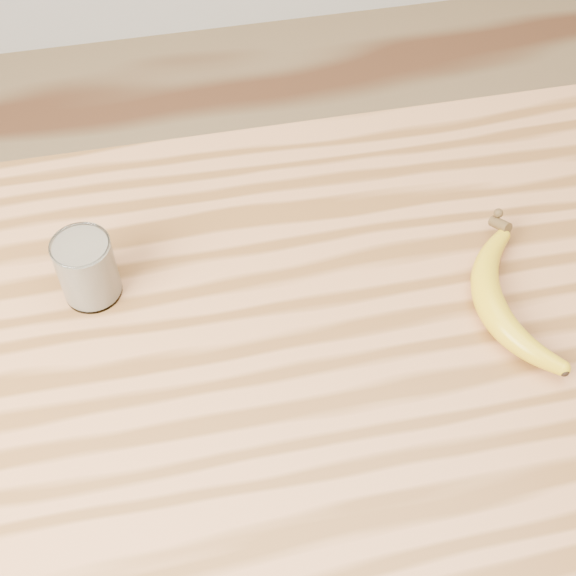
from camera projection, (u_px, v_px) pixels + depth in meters
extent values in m
plane|color=olive|center=(321.00, 564.00, 1.74)|extent=(4.00, 4.00, 0.00)
cube|color=#B67645|center=(342.00, 335.00, 1.05)|extent=(1.20, 0.80, 0.04)
cylinder|color=brown|center=(15.00, 371.00, 1.54)|extent=(0.06, 0.06, 0.86)
cylinder|color=brown|center=(543.00, 283.00, 1.67)|extent=(0.06, 0.06, 0.86)
cylinder|color=white|center=(87.00, 269.00, 1.03)|extent=(0.08, 0.08, 0.09)
torus|color=white|center=(79.00, 245.00, 0.99)|extent=(0.08, 0.08, 0.00)
cylinder|color=beige|center=(87.00, 269.00, 1.03)|extent=(0.07, 0.07, 0.09)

